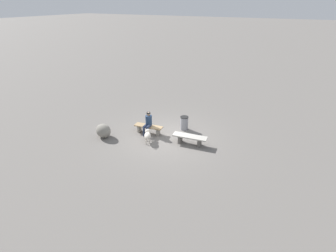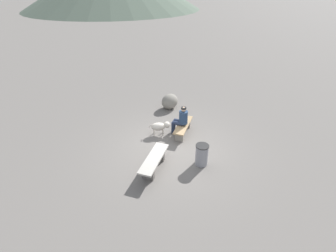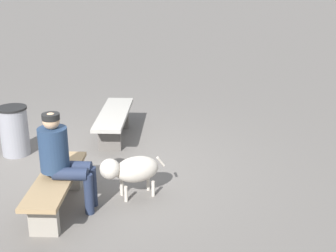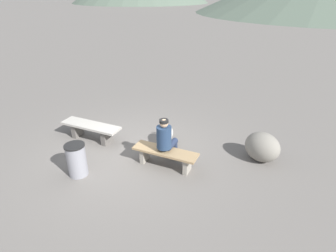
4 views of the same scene
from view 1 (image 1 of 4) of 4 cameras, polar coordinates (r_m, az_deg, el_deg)
ground at (r=13.08m, az=-0.30°, el=-2.68°), size 210.00×210.00×0.06m
bench_left at (r=12.37m, az=4.94°, el=-2.78°), size 1.73×0.65×0.46m
bench_right at (r=13.38m, az=-4.42°, el=-0.40°), size 1.56×0.59×0.43m
seated_person at (r=13.13m, az=-4.54°, el=0.90°), size 0.37×0.63×1.21m
dog at (r=12.54m, az=-4.62°, el=-2.04°), size 0.59×0.75×0.56m
trash_bin at (r=13.72m, az=3.68°, el=0.66°), size 0.44×0.44×0.76m
boulder at (r=13.36m, az=-14.38°, el=-1.05°), size 1.02×0.91×0.71m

